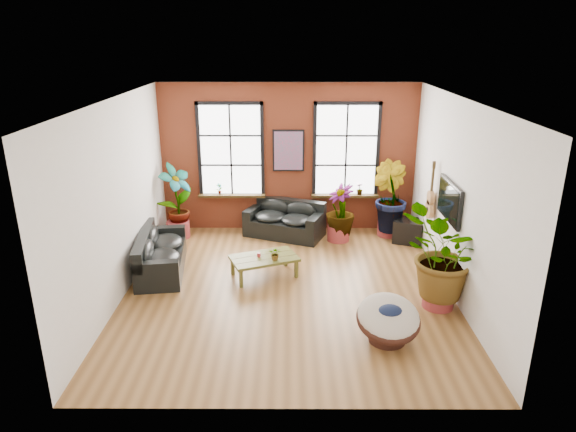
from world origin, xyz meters
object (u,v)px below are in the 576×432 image
sofa_back (285,220)px  papasan_chair (388,319)px  sofa_left (159,254)px  coffee_table (264,259)px

sofa_back → papasan_chair: bearing=-48.2°
sofa_back → papasan_chair: (1.63, -4.46, 0.01)m
papasan_chair → sofa_back: bearing=105.8°
sofa_left → papasan_chair: bearing=-128.5°
sofa_back → coffee_table: bearing=-78.4°
sofa_left → coffee_table: sofa_left is taller
coffee_table → papasan_chair: bearing=-70.0°
coffee_table → papasan_chair: papasan_chair is taller
sofa_back → papasan_chair: 4.75m
papasan_chair → coffee_table: bearing=127.5°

